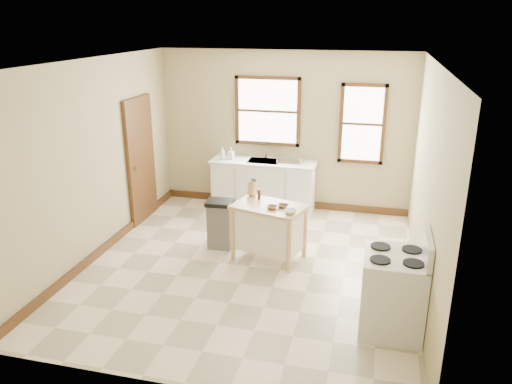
% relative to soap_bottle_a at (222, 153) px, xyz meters
% --- Properties ---
extents(floor, '(5.00, 5.00, 0.00)m').
position_rel_soap_bottle_a_xyz_m(floor, '(1.03, -2.10, -1.03)').
color(floor, '#F5E1C2').
rests_on(floor, ground).
extents(ceiling, '(5.00, 5.00, 0.00)m').
position_rel_soap_bottle_a_xyz_m(ceiling, '(1.03, -2.10, 1.77)').
color(ceiling, white).
rests_on(ceiling, ground).
extents(wall_back, '(4.50, 0.04, 2.80)m').
position_rel_soap_bottle_a_xyz_m(wall_back, '(1.03, 0.40, 0.37)').
color(wall_back, tan).
rests_on(wall_back, ground).
extents(wall_left, '(0.04, 5.00, 2.80)m').
position_rel_soap_bottle_a_xyz_m(wall_left, '(-1.22, -2.10, 0.37)').
color(wall_left, tan).
rests_on(wall_left, ground).
extents(wall_right, '(0.04, 5.00, 2.80)m').
position_rel_soap_bottle_a_xyz_m(wall_right, '(3.28, -2.10, 0.37)').
color(wall_right, tan).
rests_on(wall_right, ground).
extents(window_main, '(1.17, 0.06, 1.22)m').
position_rel_soap_bottle_a_xyz_m(window_main, '(0.73, 0.38, 0.72)').
color(window_main, '#3D2310').
rests_on(window_main, wall_back).
extents(window_side, '(0.77, 0.06, 1.37)m').
position_rel_soap_bottle_a_xyz_m(window_side, '(2.38, 0.38, 0.57)').
color(window_side, '#3D2310').
rests_on(window_side, wall_back).
extents(door_left, '(0.06, 0.90, 2.10)m').
position_rel_soap_bottle_a_xyz_m(door_left, '(-1.18, -0.80, 0.02)').
color(door_left, '#3D2310').
rests_on(door_left, ground).
extents(baseboard_back, '(4.50, 0.04, 0.12)m').
position_rel_soap_bottle_a_xyz_m(baseboard_back, '(1.03, 0.37, -0.97)').
color(baseboard_back, '#3D2310').
rests_on(baseboard_back, ground).
extents(baseboard_left, '(0.04, 5.00, 0.12)m').
position_rel_soap_bottle_a_xyz_m(baseboard_left, '(-1.19, -2.10, -0.97)').
color(baseboard_left, '#3D2310').
rests_on(baseboard_left, ground).
extents(sink_counter, '(1.86, 0.62, 0.92)m').
position_rel_soap_bottle_a_xyz_m(sink_counter, '(0.73, 0.10, -0.57)').
color(sink_counter, white).
rests_on(sink_counter, ground).
extents(faucet, '(0.03, 0.03, 0.22)m').
position_rel_soap_bottle_a_xyz_m(faucet, '(0.73, 0.28, -0.00)').
color(faucet, silver).
rests_on(faucet, sink_counter).
extents(soap_bottle_a, '(0.09, 0.10, 0.23)m').
position_rel_soap_bottle_a_xyz_m(soap_bottle_a, '(0.00, 0.00, 0.00)').
color(soap_bottle_a, '#B2B2B2').
rests_on(soap_bottle_a, sink_counter).
extents(soap_bottle_b, '(0.10, 0.10, 0.20)m').
position_rel_soap_bottle_a_xyz_m(soap_bottle_b, '(0.13, 0.09, -0.02)').
color(soap_bottle_b, '#B2B2B2').
rests_on(soap_bottle_b, sink_counter).
extents(dish_rack, '(0.48, 0.39, 0.11)m').
position_rel_soap_bottle_a_xyz_m(dish_rack, '(1.20, 0.12, -0.06)').
color(dish_rack, silver).
rests_on(dish_rack, sink_counter).
extents(kitchen_island, '(1.12, 0.87, 0.81)m').
position_rel_soap_bottle_a_xyz_m(kitchen_island, '(1.24, -1.76, -0.63)').
color(kitchen_island, tan).
rests_on(kitchen_island, ground).
extents(knife_block, '(0.12, 0.12, 0.20)m').
position_rel_soap_bottle_a_xyz_m(knife_block, '(0.90, -1.41, -0.12)').
color(knife_block, '#DAB072').
rests_on(knife_block, kitchen_island).
extents(pepper_grinder, '(0.05, 0.05, 0.15)m').
position_rel_soap_bottle_a_xyz_m(pepper_grinder, '(1.04, -1.55, -0.15)').
color(pepper_grinder, '#452312').
rests_on(pepper_grinder, kitchen_island).
extents(bowl_a, '(0.18, 0.18, 0.04)m').
position_rel_soap_bottle_a_xyz_m(bowl_a, '(1.30, -1.87, -0.20)').
color(bowl_a, brown).
rests_on(bowl_a, kitchen_island).
extents(bowl_b, '(0.18, 0.18, 0.04)m').
position_rel_soap_bottle_a_xyz_m(bowl_b, '(1.44, -1.79, -0.20)').
color(bowl_b, brown).
rests_on(bowl_b, kitchen_island).
extents(bowl_c, '(0.17, 0.17, 0.05)m').
position_rel_soap_bottle_a_xyz_m(bowl_c, '(1.58, -1.99, -0.20)').
color(bowl_c, white).
rests_on(bowl_c, kitchen_island).
extents(trash_bin, '(0.41, 0.35, 0.75)m').
position_rel_soap_bottle_a_xyz_m(trash_bin, '(0.45, -1.58, -0.66)').
color(trash_bin, '#61605E').
rests_on(trash_bin, ground).
extents(gas_stove, '(0.73, 0.74, 1.18)m').
position_rel_soap_bottle_a_xyz_m(gas_stove, '(2.94, -3.15, -0.45)').
color(gas_stove, silver).
rests_on(gas_stove, ground).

